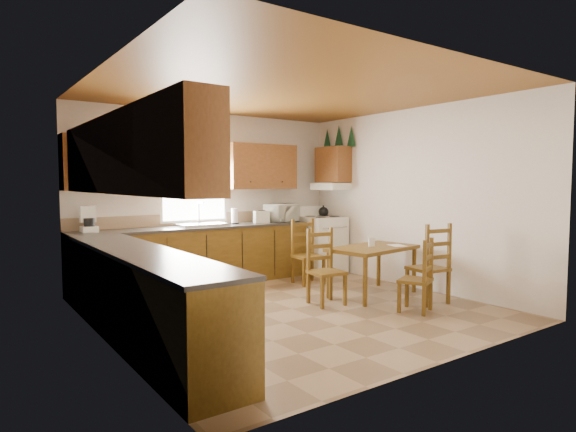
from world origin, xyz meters
TOP-DOWN VIEW (x-y plane):
  - floor at (0.00, 0.00)m, footprint 4.50×4.50m
  - ceiling at (0.00, 0.00)m, footprint 4.50×4.50m
  - wall_left at (-2.25, 0.00)m, footprint 4.50×4.50m
  - wall_right at (2.25, 0.00)m, footprint 4.50×4.50m
  - wall_back at (0.00, 2.25)m, footprint 4.50×4.50m
  - wall_front at (0.00, -2.25)m, footprint 4.50×4.50m
  - lower_cab_back at (-0.38, 1.95)m, footprint 3.75×0.60m
  - lower_cab_left at (-1.95, -0.15)m, footprint 0.60×3.60m
  - counter_back at (-0.38, 1.95)m, footprint 3.75×0.63m
  - counter_left at (-1.95, -0.15)m, footprint 0.63×3.60m
  - backsplash at (-0.38, 2.24)m, footprint 3.75×0.01m
  - upper_cab_back_left at (-1.55, 2.08)m, footprint 1.41×0.33m
  - upper_cab_back_right at (0.86, 2.08)m, footprint 1.25×0.33m
  - upper_cab_left at (-2.08, -0.15)m, footprint 0.33×3.60m
  - upper_cab_stove at (2.08, 1.65)m, footprint 0.33×0.62m
  - range_hood at (2.03, 1.65)m, footprint 0.44×0.62m
  - window_frame at (-0.30, 2.22)m, footprint 1.13×0.02m
  - window_pane at (-0.30, 2.21)m, footprint 1.05×0.01m
  - window_valance at (-0.30, 2.19)m, footprint 1.19×0.01m
  - sink_basin at (-0.30, 1.95)m, footprint 0.75×0.45m
  - pine_decal_a at (2.21, 1.33)m, footprint 0.22×0.22m
  - pine_decal_b at (2.21, 1.65)m, footprint 0.22×0.22m
  - pine_decal_c at (2.21, 1.97)m, footprint 0.22×0.22m
  - stove at (1.88, 1.70)m, footprint 0.68×0.70m
  - coffeemaker at (-1.94, 2.00)m, footprint 0.24×0.27m
  - paper_towel at (0.29, 1.99)m, footprint 0.14×0.14m
  - toaster at (0.76, 1.92)m, footprint 0.27×0.21m
  - microwave at (1.16, 1.91)m, footprint 0.58×0.48m
  - dining_table at (1.37, -0.05)m, footprint 1.39×0.92m
  - chair_near_left at (1.18, -0.97)m, footprint 0.49×0.48m
  - chair_near_right at (1.65, -0.77)m, footprint 0.50×0.48m
  - chair_far_left at (0.50, -0.07)m, footprint 0.45×0.43m
  - chair_far_right at (1.09, 1.08)m, footprint 0.46×0.44m
  - table_paper at (1.73, -0.17)m, footprint 0.27×0.31m
  - table_card at (1.35, -0.04)m, footprint 0.10×0.05m

SIDE VIEW (x-z plane):
  - floor at x=0.00m, z-range 0.00..0.00m
  - dining_table at x=1.37m, z-range 0.00..0.69m
  - lower_cab_back at x=-0.38m, z-range 0.00..0.88m
  - lower_cab_left at x=-1.95m, z-range 0.00..0.88m
  - chair_near_left at x=1.18m, z-range 0.00..0.90m
  - stove at x=1.88m, z-range 0.00..0.97m
  - chair_far_left at x=0.50m, z-range 0.00..0.98m
  - chair_far_right at x=1.09m, z-range 0.00..1.00m
  - chair_near_right at x=1.65m, z-range 0.00..1.05m
  - table_paper at x=1.73m, z-range 0.69..0.69m
  - table_card at x=1.35m, z-range 0.69..0.82m
  - counter_back at x=-0.38m, z-range 0.88..0.92m
  - counter_left at x=-1.95m, z-range 0.88..0.92m
  - sink_basin at x=-0.30m, z-range 0.92..0.96m
  - backsplash at x=-0.38m, z-range 0.92..1.10m
  - toaster at x=0.76m, z-range 0.92..1.12m
  - paper_towel at x=0.29m, z-range 0.92..1.17m
  - microwave at x=1.16m, z-range 0.92..1.22m
  - coffeemaker at x=-1.94m, z-range 0.92..1.25m
  - wall_left at x=-2.25m, z-range 1.35..1.35m
  - wall_right at x=2.25m, z-range 1.35..1.35m
  - wall_back at x=0.00m, z-range 1.35..1.35m
  - wall_front at x=0.00m, z-range 1.35..1.35m
  - range_hood at x=2.03m, z-range 1.46..1.58m
  - window_frame at x=-0.30m, z-range 0.96..2.14m
  - window_pane at x=-0.30m, z-range 1.00..2.10m
  - upper_cab_back_left at x=-1.55m, z-range 1.48..2.23m
  - upper_cab_back_right at x=0.86m, z-range 1.48..2.23m
  - upper_cab_left at x=-2.08m, z-range 1.48..2.23m
  - upper_cab_stove at x=2.08m, z-range 1.59..2.21m
  - window_valance at x=-0.30m, z-range 1.93..2.17m
  - pine_decal_a at x=2.21m, z-range 2.20..2.56m
  - pine_decal_c at x=2.21m, z-range 2.20..2.56m
  - pine_decal_b at x=2.21m, z-range 2.24..2.60m
  - ceiling at x=0.00m, z-range 2.70..2.70m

